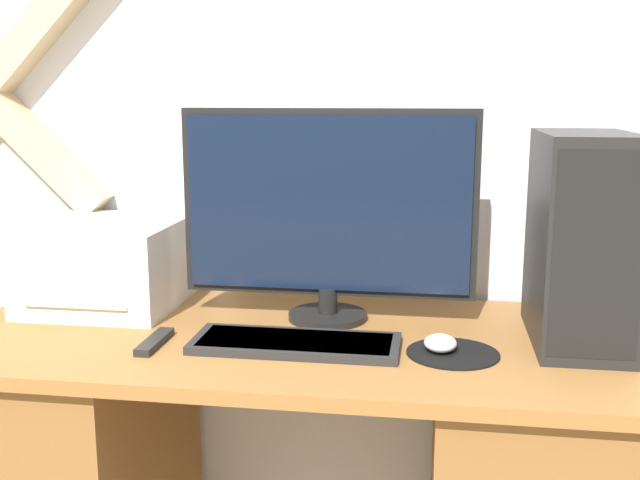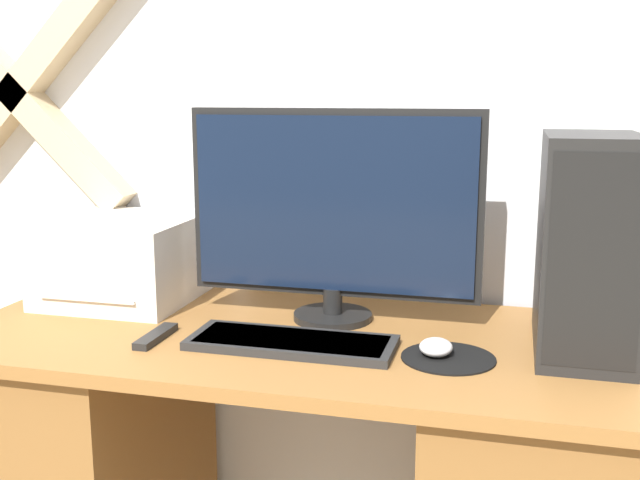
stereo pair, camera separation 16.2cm
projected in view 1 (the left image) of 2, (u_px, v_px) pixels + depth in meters
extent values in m
cube|color=silver|center=(318.00, 81.00, 1.95)|extent=(6.40, 0.05, 2.70)
cube|color=tan|center=(12.00, 119.00, 2.03)|extent=(0.53, 0.08, 0.53)
cube|color=tan|center=(24.00, 46.00, 1.99)|extent=(0.82, 0.08, 0.82)
cube|color=brown|center=(291.00, 340.00, 1.68)|extent=(1.52, 0.68, 0.03)
cylinder|color=black|center=(328.00, 316.00, 1.78)|extent=(0.19, 0.19, 0.02)
cylinder|color=black|center=(328.00, 300.00, 1.78)|extent=(0.05, 0.05, 0.06)
cube|color=black|center=(328.00, 203.00, 1.74)|extent=(0.69, 0.03, 0.44)
cube|color=black|center=(327.00, 204.00, 1.72)|extent=(0.66, 0.01, 0.40)
cube|color=black|center=(296.00, 343.00, 1.58)|extent=(0.44, 0.17, 0.02)
cube|color=#424242|center=(296.00, 341.00, 1.58)|extent=(0.40, 0.14, 0.01)
cylinder|color=black|center=(453.00, 353.00, 1.54)|extent=(0.19, 0.19, 0.00)
ellipsoid|color=silver|center=(440.00, 343.00, 1.55)|extent=(0.07, 0.08, 0.03)
cube|color=black|center=(580.00, 239.00, 1.59)|extent=(0.19, 0.36, 0.45)
cube|color=black|center=(597.00, 257.00, 1.42)|extent=(0.17, 0.01, 0.41)
cube|color=beige|center=(108.00, 263.00, 1.89)|extent=(0.36, 0.36, 0.21)
cube|color=white|center=(90.00, 297.00, 1.79)|extent=(0.25, 0.16, 0.01)
cube|color=black|center=(155.00, 342.00, 1.60)|extent=(0.03, 0.15, 0.02)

